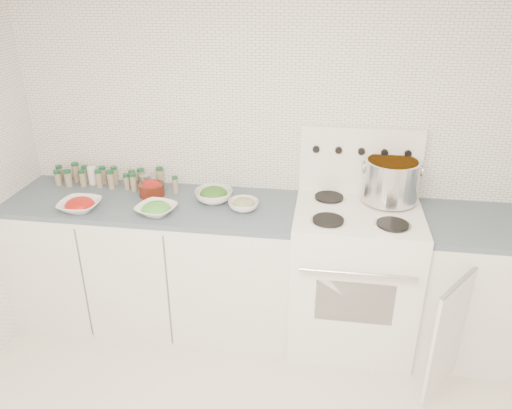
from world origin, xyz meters
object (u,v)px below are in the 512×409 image
stove (353,272)px  bowl_tomato (80,205)px  bowl_snowpea (156,209)px  stock_pot (391,179)px

stove → bowl_tomato: stove is taller
bowl_tomato → bowl_snowpea: bearing=2.2°
stock_pot → bowl_snowpea: stock_pot is taller
bowl_snowpea → bowl_tomato: bearing=-177.8°
stock_pot → bowl_tomato: bearing=-169.9°
stove → stock_pot: 0.64m
stove → bowl_snowpea: 1.30m
bowl_tomato → bowl_snowpea: size_ratio=0.87×
bowl_tomato → bowl_snowpea: bowl_tomato is taller
stove → stock_pot: size_ratio=3.81×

